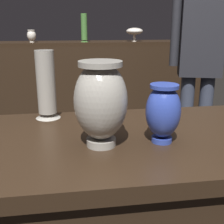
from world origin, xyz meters
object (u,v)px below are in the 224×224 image
(vase_left_accent, at_px, (163,111))
(shelf_vase_left, at_px, (32,35))
(shelf_vase_far_right, at_px, (182,37))
(visitor_near_right, at_px, (200,57))
(shelf_vase_center, at_px, (84,28))
(shelf_vase_right, at_px, (135,32))
(vase_centerpiece, at_px, (101,101))
(vase_tall_behind, at_px, (46,87))

(vase_left_accent, height_order, shelf_vase_left, shelf_vase_left)
(shelf_vase_far_right, relative_size, visitor_near_right, 0.09)
(shelf_vase_center, distance_m, shelf_vase_right, 0.52)
(shelf_vase_center, xyz_separation_m, shelf_vase_left, (-0.52, -0.01, -0.07))
(vase_centerpiece, relative_size, vase_tall_behind, 0.98)
(vase_left_accent, bearing_deg, shelf_vase_left, 106.31)
(shelf_vase_center, bearing_deg, shelf_vase_far_right, -0.34)
(vase_tall_behind, distance_m, visitor_near_right, 1.48)
(shelf_vase_center, bearing_deg, visitor_near_right, -47.16)
(vase_tall_behind, relative_size, shelf_vase_center, 0.99)
(vase_tall_behind, height_order, shelf_vase_far_right, shelf_vase_far_right)
(shelf_vase_left, bearing_deg, shelf_vase_right, 0.63)
(shelf_vase_far_right, height_order, visitor_near_right, visitor_near_right)
(vase_left_accent, relative_size, visitor_near_right, 0.12)
(shelf_vase_far_right, xyz_separation_m, shelf_vase_right, (-0.52, 0.00, 0.06))
(vase_tall_behind, bearing_deg, shelf_vase_right, 67.47)
(vase_centerpiece, relative_size, shelf_vase_center, 0.97)
(shelf_vase_right, relative_size, visitor_near_right, 0.11)
(vase_centerpiece, xyz_separation_m, vase_tall_behind, (-0.18, 0.31, -0.02))
(shelf_vase_right, bearing_deg, vase_centerpiece, -105.21)
(shelf_vase_far_right, bearing_deg, vase_centerpiece, -116.98)
(vase_left_accent, distance_m, visitor_near_right, 1.48)
(vase_centerpiece, xyz_separation_m, vase_left_accent, (0.20, -0.00, -0.04))
(shelf_vase_center, relative_size, visitor_near_right, 0.18)
(shelf_vase_left, relative_size, visitor_near_right, 0.08)
(shelf_vase_far_right, bearing_deg, vase_left_accent, -112.68)
(vase_tall_behind, height_order, visitor_near_right, visitor_near_right)
(vase_left_accent, relative_size, shelf_vase_right, 1.11)
(vase_centerpiece, distance_m, shelf_vase_far_right, 2.47)
(shelf_vase_right, bearing_deg, shelf_vase_left, -179.37)
(vase_tall_behind, xyz_separation_m, shelf_vase_center, (0.26, 1.89, 0.19))
(shelf_vase_far_right, bearing_deg, vase_tall_behind, -124.68)
(vase_centerpiece, distance_m, shelf_vase_right, 2.29)
(shelf_vase_center, height_order, shelf_vase_right, shelf_vase_center)
(shelf_vase_far_right, bearing_deg, visitor_near_right, -102.52)
(vase_left_accent, bearing_deg, shelf_vase_right, 79.74)
(shelf_vase_far_right, bearing_deg, shelf_vase_center, 179.66)
(vase_tall_behind, xyz_separation_m, vase_left_accent, (0.38, -0.31, -0.03))
(vase_left_accent, bearing_deg, shelf_vase_far_right, 67.32)
(vase_centerpiece, height_order, vase_left_accent, vase_centerpiece)
(vase_tall_behind, xyz_separation_m, shelf_vase_right, (0.78, 1.89, 0.16))
(shelf_vase_left, distance_m, shelf_vase_far_right, 1.56)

